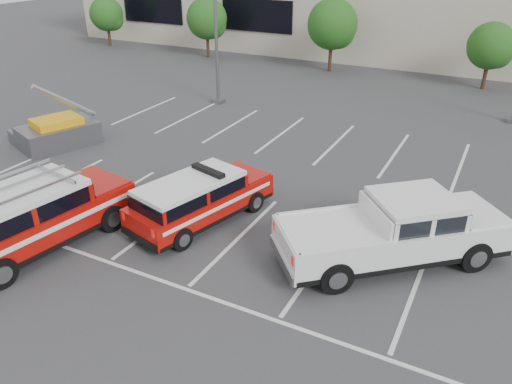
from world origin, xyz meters
TOP-DOWN VIEW (x-y plane):
  - ground at (0.00, 0.00)m, footprint 120.00×120.00m
  - stall_markings at (0.00, 4.50)m, footprint 23.00×15.00m
  - tree_far_left at (-24.91, 22.05)m, footprint 2.77×2.77m
  - tree_left at (-14.91, 22.05)m, footprint 3.07×3.07m
  - tree_mid_left at (-4.91, 22.05)m, footprint 3.37×3.37m
  - tree_mid_right at (5.09, 22.05)m, footprint 2.77×2.77m
  - light_pole_left at (-8.00, 12.00)m, footprint 0.90×0.60m
  - fire_chief_suv at (-1.62, 0.37)m, footprint 3.05×5.29m
  - white_pickup at (4.47, 1.06)m, footprint 6.31×5.89m
  - ladder_suv at (-5.15, -3.16)m, footprint 3.12×5.96m
  - utility_rig at (-11.03, 3.09)m, footprint 3.79×3.69m

SIDE VIEW (x-z plane):
  - ground at x=0.00m, z-range 0.00..0.00m
  - stall_markings at x=0.00m, z-range 0.00..0.01m
  - utility_rig at x=-11.03m, z-range -0.88..2.04m
  - fire_chief_suv at x=-1.62m, z-range -0.16..1.59m
  - white_pickup at x=4.47m, z-range -0.20..1.77m
  - ladder_suv at x=-5.15m, z-range -0.22..2.01m
  - tree_far_left at x=-24.91m, z-range 0.51..4.50m
  - tree_mid_right at x=5.09m, z-range 0.51..4.50m
  - tree_left at x=-14.91m, z-range 0.56..4.98m
  - tree_mid_left at x=-4.91m, z-range 0.62..5.46m
  - light_pole_left at x=-8.00m, z-range 0.07..10.31m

